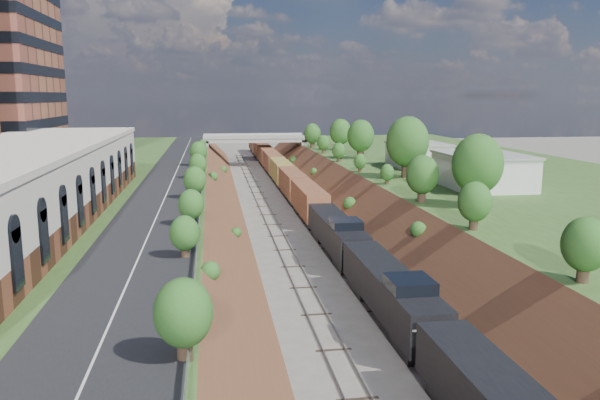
{
  "coord_description": "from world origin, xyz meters",
  "views": [
    {
      "loc": [
        -10.18,
        -16.6,
        16.46
      ],
      "look_at": [
        -1.41,
        41.04,
        6.0
      ],
      "focal_mm": 35.0,
      "sensor_mm": 36.0,
      "label": 1
    }
  ],
  "objects": [
    {
      "name": "guardrail",
      "position": [
        -11.4,
        59.8,
        5.55
      ],
      "size": [
        0.1,
        171.0,
        0.7
      ],
      "color": "#99999E",
      "rests_on": "platform_left"
    },
    {
      "name": "tree_left_crest",
      "position": [
        -11.8,
        20.0,
        7.04
      ],
      "size": [
        2.45,
        2.45,
        3.55
      ],
      "color": "#473323",
      "rests_on": "platform_left"
    },
    {
      "name": "embankment_left",
      "position": [
        -11.0,
        60.0,
        0.0
      ],
      "size": [
        10.0,
        180.0,
        10.0
      ],
      "primitive_type": "cube",
      "rotation": [
        0.0,
        0.79,
        0.0
      ],
      "color": "brown",
      "rests_on": "ground"
    },
    {
      "name": "overpass",
      "position": [
        0.0,
        122.0,
        4.92
      ],
      "size": [
        24.5,
        8.3,
        7.4
      ],
      "color": "gray",
      "rests_on": "ground"
    },
    {
      "name": "white_building_far",
      "position": [
        23.0,
        74.0,
        6.8
      ],
      "size": [
        8.0,
        10.0,
        3.6
      ],
      "primitive_type": "cube",
      "color": "silver",
      "rests_on": "platform_right"
    },
    {
      "name": "platform_right",
      "position": [
        33.0,
        60.0,
        2.5
      ],
      "size": [
        44.0,
        180.0,
        5.0
      ],
      "primitive_type": "cube",
      "color": "#385623",
      "rests_on": "ground"
    },
    {
      "name": "freight_train",
      "position": [
        2.6,
        82.17,
        2.56
      ],
      "size": [
        2.96,
        166.68,
        4.55
      ],
      "color": "black",
      "rests_on": "ground"
    },
    {
      "name": "road",
      "position": [
        -15.5,
        60.0,
        5.05
      ],
      "size": [
        8.0,
        180.0,
        0.1
      ],
      "primitive_type": "cube",
      "color": "black",
      "rests_on": "platform_left"
    },
    {
      "name": "commercial_building",
      "position": [
        -28.0,
        38.0,
        8.51
      ],
      "size": [
        14.3,
        62.3,
        7.0
      ],
      "color": "brown",
      "rests_on": "platform_left"
    },
    {
      "name": "white_building_near",
      "position": [
        23.5,
        52.0,
        7.0
      ],
      "size": [
        9.0,
        12.0,
        4.0
      ],
      "primitive_type": "cube",
      "color": "silver",
      "rests_on": "platform_right"
    },
    {
      "name": "platform_left",
      "position": [
        -33.0,
        60.0,
        2.5
      ],
      "size": [
        44.0,
        180.0,
        5.0
      ],
      "primitive_type": "cube",
      "color": "#385623",
      "rests_on": "ground"
    },
    {
      "name": "rail_left_track",
      "position": [
        -2.6,
        60.0,
        0.09
      ],
      "size": [
        1.58,
        180.0,
        0.18
      ],
      "primitive_type": "cube",
      "color": "gray",
      "rests_on": "ground"
    },
    {
      "name": "rail_right_track",
      "position": [
        2.6,
        60.0,
        0.09
      ],
      "size": [
        1.58,
        180.0,
        0.18
      ],
      "primitive_type": "cube",
      "color": "gray",
      "rests_on": "ground"
    },
    {
      "name": "tree_right_large",
      "position": [
        17.0,
        40.0,
        9.38
      ],
      "size": [
        5.25,
        5.25,
        7.61
      ],
      "color": "#473323",
      "rests_on": "platform_right"
    },
    {
      "name": "embankment_right",
      "position": [
        11.0,
        60.0,
        0.0
      ],
      "size": [
        10.0,
        180.0,
        10.0
      ],
      "primitive_type": "cube",
      "rotation": [
        0.0,
        0.79,
        0.0
      ],
      "color": "brown",
      "rests_on": "ground"
    }
  ]
}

